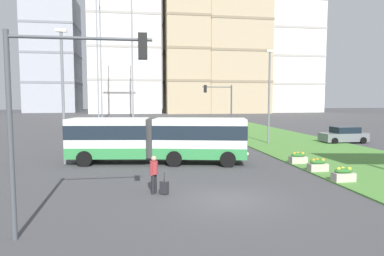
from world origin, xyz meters
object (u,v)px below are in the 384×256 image
(traffic_light_near_left, at_px, (58,97))
(streetlight_left, at_px, (63,91))
(pedestrian_crossing, at_px, (154,172))
(articulated_bus, at_px, (157,139))
(car_navy_sedan, at_px, (115,133))
(apartment_tower_centre, at_px, (200,22))
(car_grey_wagon, at_px, (344,135))
(flower_planter_0, at_px, (343,175))
(streetlight_median, at_px, (269,93))
(flower_planter_2, at_px, (298,158))
(apartment_tower_west, at_px, (53,56))
(apartment_tower_east, at_px, (285,32))
(apartment_tower_westcentre, at_px, (125,36))
(flower_planter_1, at_px, (318,165))
(traffic_light_far_right, at_px, (222,102))
(rolling_suitcase, at_px, (164,188))
(apartment_tower_eastcentre, at_px, (236,54))

(traffic_light_near_left, height_order, streetlight_left, streetlight_left)
(pedestrian_crossing, bearing_deg, articulated_bus, 85.36)
(car_navy_sedan, bearing_deg, traffic_light_near_left, -90.18)
(traffic_light_near_left, relative_size, apartment_tower_centre, 0.12)
(car_navy_sedan, xyz_separation_m, car_grey_wagon, (22.16, -5.49, 0.00))
(pedestrian_crossing, bearing_deg, car_navy_sedan, 98.29)
(articulated_bus, relative_size, flower_planter_0, 10.94)
(articulated_bus, height_order, streetlight_median, streetlight_median)
(traffic_light_near_left, bearing_deg, car_grey_wagon, 41.45)
(flower_planter_2, height_order, apartment_tower_west, apartment_tower_west)
(apartment_tower_east, bearing_deg, apartment_tower_westcentre, 179.42)
(pedestrian_crossing, height_order, apartment_tower_west, apartment_tower_west)
(articulated_bus, distance_m, traffic_light_near_left, 12.80)
(car_grey_wagon, bearing_deg, flower_planter_2, -134.53)
(articulated_bus, xyz_separation_m, car_navy_sedan, (-3.62, 13.18, -0.90))
(flower_planter_1, bearing_deg, traffic_light_far_right, 94.73)
(traffic_light_far_right, relative_size, streetlight_median, 0.65)
(car_grey_wagon, xyz_separation_m, streetlight_left, (-24.62, -7.03, 4.08))
(rolling_suitcase, bearing_deg, traffic_light_near_left, -129.50)
(streetlight_median, height_order, apartment_tower_east, apartment_tower_east)
(flower_planter_1, height_order, apartment_tower_west, apartment_tower_west)
(streetlight_left, bearing_deg, pedestrian_crossing, -56.04)
(streetlight_left, bearing_deg, apartment_tower_westcentre, 88.92)
(car_navy_sedan, bearing_deg, car_grey_wagon, -13.92)
(rolling_suitcase, height_order, apartment_tower_east, apartment_tower_east)
(rolling_suitcase, xyz_separation_m, traffic_light_far_right, (7.82, 20.71, 3.62))
(articulated_bus, relative_size, apartment_tower_east, 0.24)
(flower_planter_0, height_order, apartment_tower_west, apartment_tower_west)
(flower_planter_1, relative_size, traffic_light_near_left, 0.17)
(car_grey_wagon, relative_size, flower_planter_0, 4.03)
(car_grey_wagon, distance_m, pedestrian_crossing, 24.42)
(car_navy_sedan, relative_size, streetlight_left, 0.52)
(apartment_tower_westcentre, bearing_deg, apartment_tower_east, -0.58)
(flower_planter_1, xyz_separation_m, apartment_tower_westcentre, (-13.60, 89.08, 22.63))
(pedestrian_crossing, relative_size, flower_planter_2, 1.58)
(flower_planter_2, height_order, apartment_tower_centre, apartment_tower_centre)
(car_grey_wagon, distance_m, apartment_tower_centre, 77.07)
(car_grey_wagon, distance_m, streetlight_left, 25.93)
(flower_planter_2, distance_m, streetlight_left, 16.02)
(articulated_bus, xyz_separation_m, flower_planter_0, (9.11, -6.96, -1.23))
(rolling_suitcase, distance_m, flower_planter_1, 9.82)
(apartment_tower_centre, bearing_deg, car_grey_wagon, -89.18)
(car_grey_wagon, height_order, apartment_tower_eastcentre, apartment_tower_eastcentre)
(traffic_light_far_right, bearing_deg, apartment_tower_east, 61.67)
(flower_planter_0, distance_m, traffic_light_far_right, 20.36)
(car_grey_wagon, xyz_separation_m, streetlight_median, (-7.54, 0.45, 4.11))
(traffic_light_far_right, xyz_separation_m, apartment_tower_westcentre, (-12.15, 71.62, 19.13))
(streetlight_median, bearing_deg, rolling_suitcase, -125.23)
(pedestrian_crossing, height_order, flower_planter_2, pedestrian_crossing)
(apartment_tower_westcentre, bearing_deg, apartment_tower_centre, -11.55)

